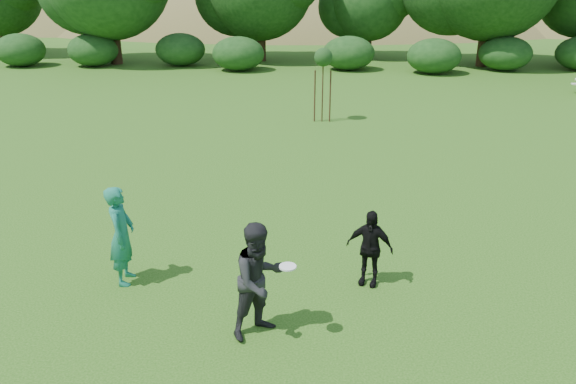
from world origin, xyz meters
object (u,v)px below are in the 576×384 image
player_grey (259,280)px  player_black (369,248)px  sapling (323,59)px  player_teal (122,235)px

player_grey → player_black: 2.53m
player_grey → sapling: (0.62, 13.98, 1.44)m
player_teal → player_black: player_teal is taller
sapling → player_grey: bearing=-92.5°
player_teal → player_grey: size_ratio=0.99×
player_grey → player_black: (1.84, 1.72, -0.23)m
player_black → sapling: bearing=111.6°
player_black → player_teal: bearing=-160.3°
player_black → player_grey: bearing=-121.0°
player_teal → player_grey: 3.12m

